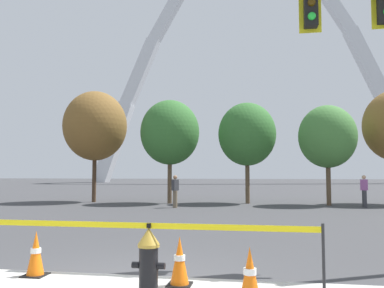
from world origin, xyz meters
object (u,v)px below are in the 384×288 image
traffic_cone_by_hydrant (36,254)px  traffic_cone_mid_sidewalk (250,276)px  traffic_cone_curb_edge (180,261)px  pedestrian_standing_center (175,191)px  fire_hydrant (149,262)px  monument_arch (248,71)px  pedestrian_walking_left (364,191)px

traffic_cone_by_hydrant → traffic_cone_mid_sidewalk: size_ratio=1.00×
traffic_cone_mid_sidewalk → traffic_cone_curb_edge: bearing=147.1°
traffic_cone_by_hydrant → pedestrian_standing_center: bearing=92.2°
fire_hydrant → traffic_cone_mid_sidewalk: (1.38, -0.09, -0.11)m
traffic_cone_curb_edge → monument_arch: monument_arch is taller
traffic_cone_by_hydrant → traffic_cone_mid_sidewalk: bearing=-13.5°
traffic_cone_curb_edge → pedestrian_standing_center: pedestrian_standing_center is taller
traffic_cone_mid_sidewalk → pedestrian_walking_left: size_ratio=0.46×
monument_arch → pedestrian_walking_left: 55.46m
traffic_cone_curb_edge → fire_hydrant: bearing=-117.4°
traffic_cone_mid_sidewalk → traffic_cone_by_hydrant: bearing=166.5°
fire_hydrant → traffic_cone_mid_sidewalk: fire_hydrant is taller
pedestrian_walking_left → traffic_cone_mid_sidewalk: bearing=-108.1°
fire_hydrant → pedestrian_standing_center: size_ratio=0.62×
traffic_cone_curb_edge → pedestrian_standing_center: bearing=102.3°
traffic_cone_mid_sidewalk → pedestrian_standing_center: pedestrian_standing_center is taller
traffic_cone_by_hydrant → traffic_cone_curb_edge: 2.44m
pedestrian_standing_center → fire_hydrant: bearing=-79.4°
pedestrian_standing_center → traffic_cone_by_hydrant: bearing=-87.8°
fire_hydrant → traffic_cone_mid_sidewalk: 1.38m
fire_hydrant → traffic_cone_by_hydrant: fire_hydrant is taller
traffic_cone_curb_edge → monument_arch: bearing=90.7°
traffic_cone_by_hydrant → pedestrian_walking_left: 17.49m
traffic_cone_by_hydrant → pedestrian_walking_left: (8.72, 15.15, 0.46)m
traffic_cone_by_hydrant → traffic_cone_mid_sidewalk: same height
traffic_cone_by_hydrant → pedestrian_standing_center: size_ratio=0.46×
pedestrian_walking_left → pedestrian_standing_center: same height
traffic_cone_curb_edge → monument_arch: size_ratio=0.01×
monument_arch → pedestrian_standing_center: 56.73m
traffic_cone_curb_edge → pedestrian_standing_center: size_ratio=0.46×
fire_hydrant → traffic_cone_curb_edge: size_ratio=1.36×
monument_arch → traffic_cone_by_hydrant: bearing=-91.4°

